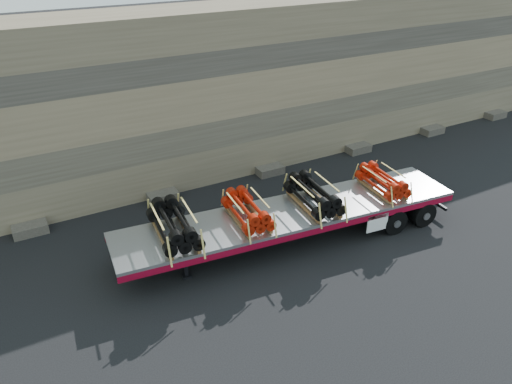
% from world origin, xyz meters
% --- Properties ---
extents(ground, '(120.00, 120.00, 0.00)m').
position_xyz_m(ground, '(0.00, 0.00, 0.00)').
color(ground, black).
rests_on(ground, ground).
extents(rock_wall, '(44.00, 3.00, 7.00)m').
position_xyz_m(rock_wall, '(0.00, 6.50, 3.50)').
color(rock_wall, '#7A6B54').
rests_on(rock_wall, ground).
extents(trailer, '(12.31, 3.49, 1.21)m').
position_xyz_m(trailer, '(-0.08, -0.24, 0.61)').
color(trailer, '#B2B4B9').
rests_on(trailer, ground).
extents(bundle_front, '(1.44, 2.54, 0.86)m').
position_xyz_m(bundle_front, '(-4.12, 0.14, 1.65)').
color(bundle_front, black).
rests_on(bundle_front, trailer).
extents(bundle_midfront, '(1.27, 2.24, 0.76)m').
position_xyz_m(bundle_midfront, '(-1.68, -0.09, 1.59)').
color(bundle_midfront, '#A61A08').
rests_on(bundle_midfront, trailer).
extents(bundle_midrear, '(1.39, 2.44, 0.83)m').
position_xyz_m(bundle_midrear, '(0.78, -0.33, 1.63)').
color(bundle_midrear, black).
rests_on(bundle_midrear, trailer).
extents(bundle_rear, '(1.21, 2.13, 0.72)m').
position_xyz_m(bundle_rear, '(3.62, -0.60, 1.58)').
color(bundle_rear, '#A61A08').
rests_on(bundle_rear, trailer).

